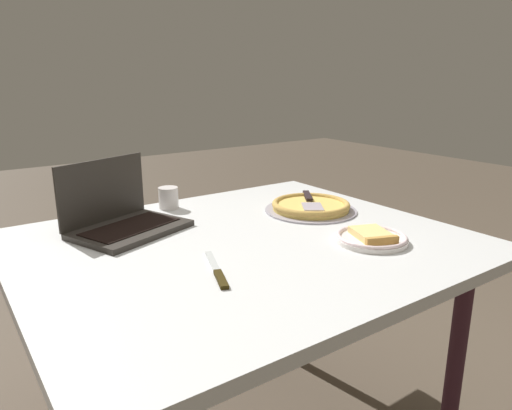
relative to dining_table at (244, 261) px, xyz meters
The scene contains 6 objects.
dining_table is the anchor object (origin of this frame).
laptop 0.42m from the dining_table, 48.46° to the right, with size 0.40×0.35×0.22m.
pizza_plate 0.39m from the dining_table, 142.18° to the left, with size 0.21×0.21×0.04m.
pizza_tray 0.40m from the dining_table, 162.05° to the right, with size 0.34×0.34×0.04m.
table_knife 0.27m from the dining_table, 41.17° to the left, with size 0.10×0.24×0.01m.
drink_cup 0.47m from the dining_table, 85.45° to the right, with size 0.07×0.07×0.08m.
Camera 1 is at (0.74, 1.12, 1.26)m, focal length 32.95 mm.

